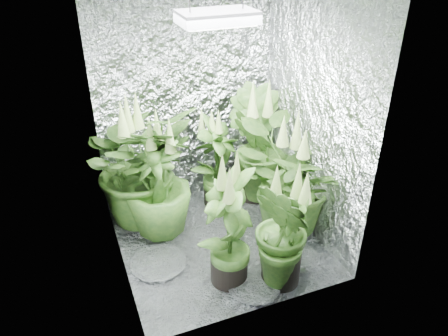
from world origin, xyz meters
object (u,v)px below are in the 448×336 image
grow_lamp (217,18)px  circulation_fan (256,180)px  plant_b (216,163)px  plant_a (138,165)px  plant_g (283,235)px  plant_c (256,147)px  plant_e (292,183)px  plant_f (229,229)px  plant_d (158,183)px

grow_lamp → circulation_fan: (0.61, 0.57, -1.69)m
grow_lamp → plant_b: 1.51m
plant_a → circulation_fan: size_ratio=3.67×
plant_g → circulation_fan: size_ratio=2.88×
plant_c → plant_e: plant_c is taller
plant_c → plant_f: size_ratio=1.12×
plant_a → circulation_fan: 1.21m
plant_d → circulation_fan: bearing=14.4°
plant_g → circulation_fan: plant_g is taller
plant_a → plant_e: 1.30m
plant_e → plant_f: (-0.69, -0.35, -0.02)m
plant_e → plant_g: (-0.33, -0.49, -0.07)m
plant_c → plant_e: size_ratio=1.09×
plant_a → plant_c: bearing=-1.7°
plant_b → plant_f: plant_f is taller
plant_f → plant_g: plant_f is taller
plant_c → plant_d: size_ratio=1.08×
plant_g → grow_lamp: bearing=113.8°
plant_c → plant_b: bearing=176.3°
plant_d → plant_e: 1.10m
plant_d → plant_a: bearing=112.1°
plant_a → plant_d: bearing=-67.9°
plant_e → circulation_fan: (0.01, 0.67, -0.36)m
plant_g → plant_f: bearing=157.8°
plant_f → plant_a: bearing=113.0°
plant_a → plant_g: plant_a is taller
plant_b → plant_c: (0.39, -0.03, 0.10)m
circulation_fan → plant_g: bearing=-112.4°
circulation_fan → grow_lamp: bearing=-143.1°
grow_lamp → circulation_fan: bearing=42.7°
plant_a → plant_b: plant_a is taller
plant_b → plant_f: 1.04m
plant_c → plant_f: (-0.67, -0.98, -0.06)m
plant_e → circulation_fan: plant_e is taller
plant_d → plant_g: size_ratio=1.14×
grow_lamp → plant_b: (0.19, 0.55, -1.39)m
grow_lamp → plant_c: (0.58, 0.52, -1.29)m
plant_e → plant_f: plant_e is taller
plant_a → plant_f: size_ratio=1.17×
plant_b → plant_f: size_ratio=0.91×
plant_f → circulation_fan: (0.70, 1.02, -0.34)m
grow_lamp → plant_e: size_ratio=0.47×
plant_f → plant_c: bearing=55.6°
plant_d → plant_f: bearing=-66.8°
plant_c → plant_e: 0.63m
plant_b → plant_d: plant_d is taller
plant_f → plant_g: bearing=-22.2°
plant_f → plant_e: bearing=26.6°
grow_lamp → plant_a: (-0.52, 0.56, -1.27)m
plant_c → plant_f: 1.19m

